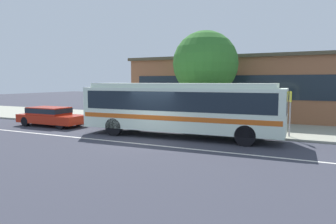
% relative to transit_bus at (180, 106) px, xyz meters
% --- Properties ---
extents(ground_plane, '(120.00, 120.00, 0.00)m').
position_rel_transit_bus_xyz_m(ground_plane, '(-1.01, -1.78, -1.70)').
color(ground_plane, '#353741').
extents(sidewalk_slab, '(60.00, 8.00, 0.12)m').
position_rel_transit_bus_xyz_m(sidewalk_slab, '(-1.01, 5.35, -1.64)').
color(sidewalk_slab, '#9C9C8A').
rests_on(sidewalk_slab, ground_plane).
extents(lane_stripe_center, '(56.00, 0.16, 0.01)m').
position_rel_transit_bus_xyz_m(lane_stripe_center, '(-1.01, -2.58, -1.70)').
color(lane_stripe_center, silver).
rests_on(lane_stripe_center, ground_plane).
extents(transit_bus, '(11.05, 2.90, 2.93)m').
position_rel_transit_bus_xyz_m(transit_bus, '(0.00, 0.00, 0.00)').
color(transit_bus, white).
rests_on(transit_bus, ground_plane).
extents(sedan_behind_bus, '(4.78, 1.86, 1.29)m').
position_rel_transit_bus_xyz_m(sedan_behind_bus, '(-9.60, 0.03, -0.98)').
color(sedan_behind_bus, '#B62511').
rests_on(sedan_behind_bus, ground_plane).
extents(pedestrian_waiting_near_sign, '(0.34, 0.34, 1.64)m').
position_rel_transit_bus_xyz_m(pedestrian_waiting_near_sign, '(-4.69, 2.71, -0.63)').
color(pedestrian_waiting_near_sign, navy).
rests_on(pedestrian_waiting_near_sign, sidewalk_slab).
extents(bus_stop_sign, '(0.15, 0.44, 2.39)m').
position_rel_transit_bus_xyz_m(bus_stop_sign, '(5.46, 2.07, -0.05)').
color(bus_stop_sign, gray).
rests_on(bus_stop_sign, sidewalk_slab).
extents(street_tree_near_stop, '(4.40, 4.40, 6.31)m').
position_rel_transit_bus_xyz_m(street_tree_near_stop, '(-0.15, 4.69, 2.51)').
color(street_tree_near_stop, brown).
rests_on(street_tree_near_stop, sidewalk_slab).
extents(station_building, '(21.02, 6.90, 5.00)m').
position_rel_transit_bus_xyz_m(station_building, '(2.61, 10.52, 0.81)').
color(station_building, '#905A3C').
rests_on(station_building, ground_plane).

